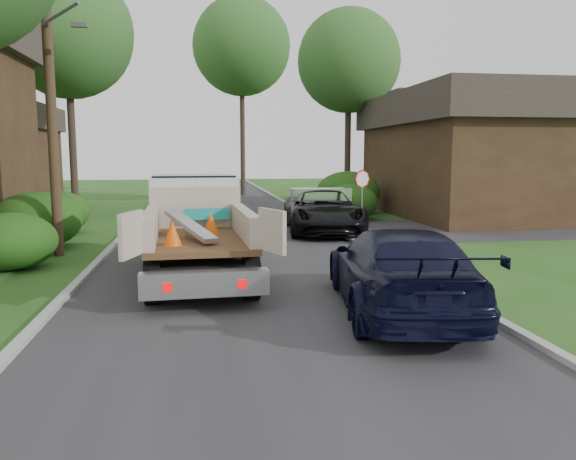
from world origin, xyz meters
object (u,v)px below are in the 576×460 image
(tree_center_far, at_px, (242,47))
(black_pickup, at_px, (323,211))
(house_right, at_px, (484,153))
(utility_pole, at_px, (50,82))
(flatbed_truck, at_px, (196,220))
(tree_left_far, at_px, (67,33))
(stop_sign, at_px, (362,187))
(tree_right_far, at_px, (349,61))
(navy_suv, at_px, (399,270))

(tree_center_far, xyz_separation_m, black_pickup, (1.60, -21.05, -10.13))
(house_right, bearing_deg, utility_pole, -153.99)
(utility_pole, distance_m, house_right, 20.66)
(house_right, distance_m, flatbed_truck, 18.75)
(flatbed_truck, bearing_deg, tree_left_far, 109.87)
(utility_pole, bearing_deg, stop_sign, 20.62)
(utility_pole, height_order, black_pickup, utility_pole)
(stop_sign, bearing_deg, tree_right_far, 78.19)
(tree_right_far, distance_m, tree_center_far, 11.68)
(black_pickup, relative_size, navy_suv, 1.07)
(tree_left_far, relative_size, flatbed_truck, 1.82)
(stop_sign, xyz_separation_m, tree_left_far, (-12.70, 8.00, 7.20))
(stop_sign, relative_size, black_pickup, 0.41)
(house_right, xyz_separation_m, navy_suv, (-10.40, -16.50, -2.33))
(utility_pole, bearing_deg, flatbed_truck, -35.37)
(flatbed_truck, bearing_deg, tree_right_far, 61.29)
(stop_sign, bearing_deg, utility_pole, -159.38)
(tree_left_far, distance_m, navy_suv, 23.42)
(tree_center_far, bearing_deg, stop_sign, -81.34)
(stop_sign, height_order, tree_right_far, tree_right_far)
(house_right, relative_size, tree_left_far, 1.06)
(stop_sign, height_order, black_pickup, stop_sign)
(black_pickup, xyz_separation_m, navy_suv, (-1.00, -11.45, -0.02))
(utility_pole, xyz_separation_m, black_pickup, (9.08, 3.97, -4.33))
(house_right, bearing_deg, tree_center_far, 124.51)
(stop_sign, distance_m, tree_center_far, 23.15)
(utility_pole, bearing_deg, navy_suv, -42.80)
(tree_right_far, bearing_deg, tree_left_far, -168.69)
(utility_pole, relative_size, tree_center_far, 0.68)
(flatbed_truck, bearing_deg, house_right, 37.33)
(tree_left_far, relative_size, tree_right_far, 1.06)
(utility_pole, xyz_separation_m, navy_suv, (8.08, -7.48, -4.35))
(tree_left_far, xyz_separation_m, flatbed_truck, (6.17, -14.97, -7.62))
(tree_left_far, height_order, black_pickup, tree_left_far)
(tree_left_far, bearing_deg, tree_center_far, 53.84)
(house_right, height_order, tree_left_far, tree_left_far)
(flatbed_truck, relative_size, navy_suv, 1.18)
(house_right, relative_size, flatbed_truck, 1.93)
(stop_sign, distance_m, flatbed_truck, 9.56)
(navy_suv, bearing_deg, utility_pole, -35.15)
(navy_suv, bearing_deg, black_pickup, -87.34)
(stop_sign, distance_m, black_pickup, 1.85)
(tree_right_far, xyz_separation_m, navy_suv, (-4.90, -22.50, -7.65))
(house_right, xyz_separation_m, flatbed_truck, (-14.33, -11.97, -1.80))
(tree_center_far, height_order, flatbed_truck, tree_center_far)
(tree_left_far, relative_size, black_pickup, 2.01)
(stop_sign, height_order, tree_left_far, tree_left_far)
(house_right, bearing_deg, tree_left_far, 171.67)
(stop_sign, relative_size, navy_suv, 0.43)
(flatbed_truck, distance_m, navy_suv, 6.02)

